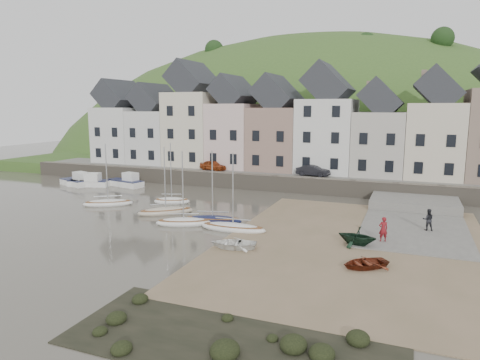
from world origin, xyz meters
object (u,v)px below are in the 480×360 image
at_px(sailboat_0, 108,203).
at_px(person_dark, 428,220).
at_px(rowboat_green, 357,236).
at_px(car_right, 313,171).
at_px(rowboat_white, 234,243).
at_px(person_red, 383,229).
at_px(car_left, 213,165).
at_px(rowboat_red, 365,263).

bearing_deg(sailboat_0, person_dark, 3.30).
xyz_separation_m(rowboat_green, car_right, (-7.41, 19.81, 1.49)).
distance_m(rowboat_white, rowboat_green, 8.62).
xyz_separation_m(person_red, car_right, (-9.04, 18.38, 1.23)).
bearing_deg(person_dark, car_left, -37.23).
bearing_deg(rowboat_green, person_red, 140.80).
relative_size(person_red, person_dark, 1.05).
relative_size(person_dark, car_left, 0.46).
height_order(person_red, car_left, car_left).
bearing_deg(sailboat_0, car_left, 75.79).
bearing_deg(sailboat_0, rowboat_white, -24.91).
bearing_deg(person_red, car_left, -64.33).
distance_m(person_red, car_left, 28.69).
distance_m(rowboat_white, rowboat_red, 8.75).
height_order(sailboat_0, car_left, sailboat_0).
relative_size(person_dark, car_right, 0.44).
bearing_deg(rowboat_white, car_left, -165.30).
bearing_deg(car_left, person_red, -112.86).
distance_m(sailboat_0, rowboat_white, 18.29).
bearing_deg(person_red, rowboat_white, 4.18).
bearing_deg(car_left, rowboat_white, -134.81).
relative_size(person_red, car_right, 0.46).
bearing_deg(rowboat_green, sailboat_0, -89.89).
xyz_separation_m(rowboat_white, person_red, (9.41, 5.13, 0.63)).
distance_m(car_left, car_right, 12.95).
distance_m(rowboat_red, person_dark, 10.59).
xyz_separation_m(rowboat_red, car_left, (-21.33, 24.03, 1.87)).
bearing_deg(rowboat_green, rowboat_red, 22.32).
bearing_deg(car_left, sailboat_0, -177.19).
relative_size(sailboat_0, person_dark, 3.72).
bearing_deg(person_dark, rowboat_green, 42.68).
bearing_deg(car_left, person_dark, -102.41).
xyz_separation_m(rowboat_green, person_red, (1.63, 1.44, 0.26)).
height_order(rowboat_red, person_dark, person_dark).
height_order(sailboat_0, person_dark, sailboat_0).
xyz_separation_m(person_red, car_left, (-21.99, 18.38, 1.21)).
height_order(rowboat_white, car_right, car_right).
height_order(person_red, person_dark, person_red).
distance_m(rowboat_green, car_left, 28.45).
height_order(rowboat_green, rowboat_red, rowboat_green).
xyz_separation_m(rowboat_red, person_red, (0.67, 5.65, 0.66)).
relative_size(rowboat_red, person_red, 1.62).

